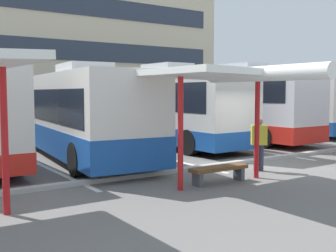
{
  "coord_description": "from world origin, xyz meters",
  "views": [
    {
      "loc": [
        -10.59,
        -9.53,
        2.43
      ],
      "look_at": [
        -2.24,
        2.71,
        1.23
      ],
      "focal_mm": 44.83,
      "sensor_mm": 36.0,
      "label": 1
    }
  ],
  "objects_px": {
    "coach_bus_1": "(73,115)",
    "coach_bus_3": "(222,104)",
    "coach_bus_4": "(265,103)",
    "waiting_passenger_0": "(259,141)",
    "coach_bus_2": "(149,106)",
    "waiting_shelter_1": "(229,77)",
    "bench_1": "(219,171)"
  },
  "relations": [
    {
      "from": "coach_bus_1",
      "to": "coach_bus_3",
      "type": "height_order",
      "value": "coach_bus_3"
    },
    {
      "from": "coach_bus_3",
      "to": "waiting_passenger_0",
      "type": "bearing_deg",
      "value": -124.27
    },
    {
      "from": "coach_bus_3",
      "to": "waiting_shelter_1",
      "type": "height_order",
      "value": "coach_bus_3"
    },
    {
      "from": "coach_bus_1",
      "to": "bench_1",
      "type": "bearing_deg",
      "value": -79.83
    },
    {
      "from": "bench_1",
      "to": "coach_bus_2",
      "type": "bearing_deg",
      "value": 69.63
    },
    {
      "from": "coach_bus_2",
      "to": "coach_bus_4",
      "type": "bearing_deg",
      "value": 1.53
    },
    {
      "from": "waiting_passenger_0",
      "to": "coach_bus_1",
      "type": "bearing_deg",
      "value": 118.12
    },
    {
      "from": "bench_1",
      "to": "waiting_passenger_0",
      "type": "relative_size",
      "value": 1.07
    },
    {
      "from": "coach_bus_3",
      "to": "coach_bus_4",
      "type": "xyz_separation_m",
      "value": [
        4.48,
        1.15,
        0.0
      ]
    },
    {
      "from": "waiting_shelter_1",
      "to": "bench_1",
      "type": "bearing_deg",
      "value": 90.0
    },
    {
      "from": "coach_bus_1",
      "to": "coach_bus_2",
      "type": "distance_m",
      "value": 5.01
    },
    {
      "from": "waiting_shelter_1",
      "to": "waiting_passenger_0",
      "type": "height_order",
      "value": "waiting_shelter_1"
    },
    {
      "from": "bench_1",
      "to": "waiting_shelter_1",
      "type": "bearing_deg",
      "value": -90.0
    },
    {
      "from": "coach_bus_1",
      "to": "coach_bus_3",
      "type": "xyz_separation_m",
      "value": [
        8.53,
        1.01,
        0.23
      ]
    },
    {
      "from": "coach_bus_4",
      "to": "waiting_shelter_1",
      "type": "relative_size",
      "value": 2.27
    },
    {
      "from": "coach_bus_2",
      "to": "coach_bus_1",
      "type": "bearing_deg",
      "value": -157.29
    },
    {
      "from": "coach_bus_1",
      "to": "coach_bus_2",
      "type": "bearing_deg",
      "value": 22.71
    },
    {
      "from": "coach_bus_4",
      "to": "bench_1",
      "type": "distance_m",
      "value": 15.02
    },
    {
      "from": "waiting_passenger_0",
      "to": "coach_bus_2",
      "type": "bearing_deg",
      "value": 82.03
    },
    {
      "from": "bench_1",
      "to": "waiting_passenger_0",
      "type": "distance_m",
      "value": 2.35
    },
    {
      "from": "coach_bus_1",
      "to": "coach_bus_4",
      "type": "distance_m",
      "value": 13.2
    },
    {
      "from": "coach_bus_4",
      "to": "coach_bus_2",
      "type": "bearing_deg",
      "value": -178.47
    },
    {
      "from": "waiting_shelter_1",
      "to": "coach_bus_1",
      "type": "bearing_deg",
      "value": 99.69
    },
    {
      "from": "coach_bus_1",
      "to": "waiting_shelter_1",
      "type": "distance_m",
      "value": 7.66
    },
    {
      "from": "coach_bus_4",
      "to": "waiting_passenger_0",
      "type": "bearing_deg",
      "value": -138.02
    },
    {
      "from": "waiting_shelter_1",
      "to": "waiting_passenger_0",
      "type": "relative_size",
      "value": 2.96
    },
    {
      "from": "waiting_shelter_1",
      "to": "waiting_passenger_0",
      "type": "xyz_separation_m",
      "value": [
        2.18,
        0.99,
        -1.88
      ]
    },
    {
      "from": "coach_bus_2",
      "to": "waiting_shelter_1",
      "type": "distance_m",
      "value": 10.02
    },
    {
      "from": "waiting_shelter_1",
      "to": "coach_bus_2",
      "type": "bearing_deg",
      "value": 70.34
    },
    {
      "from": "coach_bus_4",
      "to": "waiting_passenger_0",
      "type": "distance_m",
      "value": 12.9
    },
    {
      "from": "coach_bus_3",
      "to": "waiting_passenger_0",
      "type": "xyz_separation_m",
      "value": [
        -5.08,
        -7.46,
        -0.85
      ]
    },
    {
      "from": "coach_bus_2",
      "to": "waiting_shelter_1",
      "type": "xyz_separation_m",
      "value": [
        -3.35,
        -9.38,
        1.09
      ]
    }
  ]
}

